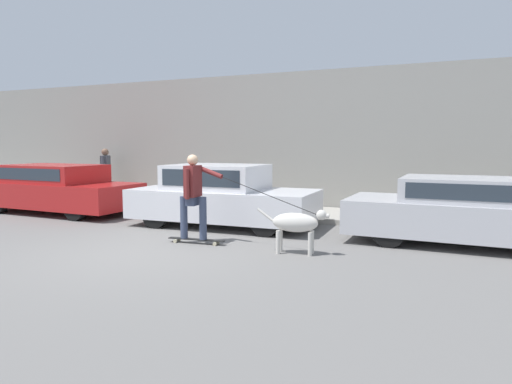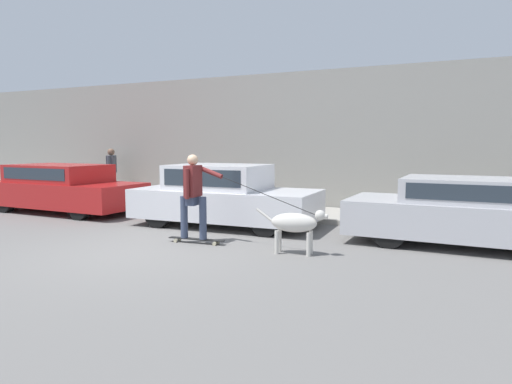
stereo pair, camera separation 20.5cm
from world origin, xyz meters
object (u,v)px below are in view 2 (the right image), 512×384
object	(u,v)px
parked_car_2	(477,214)
dog	(295,224)
parked_car_1	(224,197)
skateboarder	(194,193)
pedestrian_with_bag	(111,170)
parked_car_0	(63,189)

from	to	relation	value
parked_car_2	dog	xyz separation A→B (m)	(-2.75, -1.87, -0.09)
parked_car_1	skateboarder	world-z (taller)	skateboarder
skateboarder	parked_car_2	bearing A→B (deg)	16.05
pedestrian_with_bag	parked_car_0	bearing A→B (deg)	78.18
parked_car_1	dog	bearing A→B (deg)	-40.19
dog	skateboarder	world-z (taller)	skateboarder
parked_car_0	dog	bearing A→B (deg)	-12.79
dog	parked_car_2	bearing A→B (deg)	27.94
parked_car_0	dog	xyz separation A→B (m)	(7.38, -1.87, -0.13)
parked_car_2	skateboarder	world-z (taller)	skateboarder
skateboarder	pedestrian_with_bag	size ratio (longest dim) A/B	1.85
dog	pedestrian_with_bag	xyz separation A→B (m)	(-8.04, 4.47, 0.48)
parked_car_2	skateboarder	bearing A→B (deg)	-157.32
parked_car_0	pedestrian_with_bag	distance (m)	2.71
parked_car_2	dog	distance (m)	3.33
parked_car_1	skateboarder	xyz separation A→B (m)	(0.39, -1.85, 0.28)
pedestrian_with_bag	dog	bearing A→B (deg)	124.89
parked_car_1	parked_car_2	world-z (taller)	parked_car_1
parked_car_2	parked_car_0	bearing A→B (deg)	-178.69
skateboarder	dog	bearing A→B (deg)	-5.64
parked_car_2	skateboarder	distance (m)	5.11
parked_car_2	pedestrian_with_bag	bearing A→B (deg)	167.76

